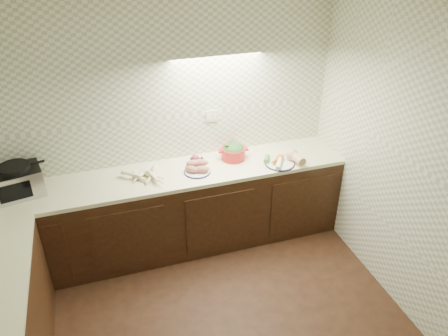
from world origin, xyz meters
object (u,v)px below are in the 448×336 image
object	(u,v)px
sweet_potato_plate	(197,168)
onion_bowl	(197,160)
veg_plate	(285,158)
toaster_oven	(18,181)
parsnip_pile	(146,177)
dutch_oven	(233,151)

from	to	relation	value
sweet_potato_plate	onion_bowl	bearing A→B (deg)	77.25
sweet_potato_plate	veg_plate	world-z (taller)	veg_plate
toaster_oven	veg_plate	bearing A→B (deg)	-16.20
toaster_oven	onion_bowl	bearing A→B (deg)	-9.64
parsnip_pile	onion_bowl	distance (m)	0.57
parsnip_pile	sweet_potato_plate	xyz separation A→B (m)	(0.51, 0.00, 0.01)
onion_bowl	veg_plate	world-z (taller)	veg_plate
onion_bowl	dutch_oven	distance (m)	0.39
toaster_oven	parsnip_pile	xyz separation A→B (m)	(1.12, -0.12, -0.10)
onion_bowl	dutch_oven	bearing A→B (deg)	-3.45
parsnip_pile	onion_bowl	xyz separation A→B (m)	(0.54, 0.17, 0.01)
dutch_oven	parsnip_pile	bearing A→B (deg)	-164.74
sweet_potato_plate	parsnip_pile	bearing A→B (deg)	-179.79
parsnip_pile	veg_plate	distance (m)	1.40
onion_bowl	parsnip_pile	bearing A→B (deg)	-162.76
parsnip_pile	dutch_oven	distance (m)	0.94
toaster_oven	onion_bowl	size ratio (longest dim) A/B	3.43
sweet_potato_plate	onion_bowl	size ratio (longest dim) A/B	1.99
parsnip_pile	dutch_oven	bearing A→B (deg)	8.89
sweet_potato_plate	dutch_oven	size ratio (longest dim) A/B	0.86
onion_bowl	toaster_oven	bearing A→B (deg)	-178.26
toaster_oven	parsnip_pile	size ratio (longest dim) A/B	1.11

